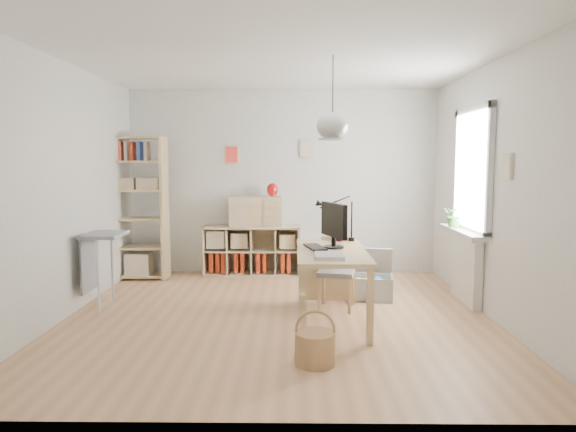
{
  "coord_description": "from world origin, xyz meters",
  "views": [
    {
      "loc": [
        0.17,
        -5.34,
        1.64
      ],
      "look_at": [
        0.1,
        0.3,
        1.05
      ],
      "focal_mm": 32.0,
      "sensor_mm": 36.0,
      "label": 1
    }
  ],
  "objects_px": {
    "chair": "(337,268)",
    "drawer_chest": "(255,211)",
    "cube_shelf": "(251,254)",
    "monitor": "(334,223)",
    "desk": "(331,259)",
    "storage_chest": "(370,282)",
    "tall_bookshelf": "(137,202)"
  },
  "relations": [
    {
      "from": "tall_bookshelf",
      "to": "drawer_chest",
      "type": "distance_m",
      "value": 1.66
    },
    {
      "from": "storage_chest",
      "to": "drawer_chest",
      "type": "distance_m",
      "value": 2.09
    },
    {
      "from": "monitor",
      "to": "drawer_chest",
      "type": "xyz_separation_m",
      "value": [
        -0.98,
        2.08,
        -0.08
      ]
    },
    {
      "from": "cube_shelf",
      "to": "chair",
      "type": "bearing_deg",
      "value": -57.03
    },
    {
      "from": "tall_bookshelf",
      "to": "storage_chest",
      "type": "height_order",
      "value": "tall_bookshelf"
    },
    {
      "from": "tall_bookshelf",
      "to": "chair",
      "type": "distance_m",
      "value": 3.12
    },
    {
      "from": "drawer_chest",
      "to": "monitor",
      "type": "bearing_deg",
      "value": -70.02
    },
    {
      "from": "cube_shelf",
      "to": "tall_bookshelf",
      "type": "xyz_separation_m",
      "value": [
        -1.56,
        -0.28,
        0.79
      ]
    },
    {
      "from": "cube_shelf",
      "to": "monitor",
      "type": "distance_m",
      "value": 2.47
    },
    {
      "from": "cube_shelf",
      "to": "desk",
      "type": "bearing_deg",
      "value": -65.39
    },
    {
      "from": "desk",
      "to": "monitor",
      "type": "distance_m",
      "value": 0.38
    },
    {
      "from": "cube_shelf",
      "to": "chair",
      "type": "xyz_separation_m",
      "value": [
        1.12,
        -1.73,
        0.15
      ]
    },
    {
      "from": "chair",
      "to": "storage_chest",
      "type": "distance_m",
      "value": 0.67
    },
    {
      "from": "tall_bookshelf",
      "to": "storage_chest",
      "type": "distance_m",
      "value": 3.41
    },
    {
      "from": "cube_shelf",
      "to": "drawer_chest",
      "type": "xyz_separation_m",
      "value": [
        0.08,
        -0.04,
        0.64
      ]
    },
    {
      "from": "desk",
      "to": "tall_bookshelf",
      "type": "bearing_deg",
      "value": 142.99
    },
    {
      "from": "cube_shelf",
      "to": "tall_bookshelf",
      "type": "relative_size",
      "value": 0.7
    },
    {
      "from": "desk",
      "to": "drawer_chest",
      "type": "bearing_deg",
      "value": 113.36
    },
    {
      "from": "chair",
      "to": "drawer_chest",
      "type": "distance_m",
      "value": 2.04
    },
    {
      "from": "tall_bookshelf",
      "to": "monitor",
      "type": "distance_m",
      "value": 3.2
    },
    {
      "from": "chair",
      "to": "drawer_chest",
      "type": "bearing_deg",
      "value": 132.78
    },
    {
      "from": "chair",
      "to": "desk",
      "type": "bearing_deg",
      "value": -90.07
    },
    {
      "from": "desk",
      "to": "chair",
      "type": "distance_m",
      "value": 0.55
    },
    {
      "from": "storage_chest",
      "to": "desk",
      "type": "bearing_deg",
      "value": -111.17
    },
    {
      "from": "cube_shelf",
      "to": "drawer_chest",
      "type": "height_order",
      "value": "drawer_chest"
    },
    {
      "from": "desk",
      "to": "drawer_chest",
      "type": "height_order",
      "value": "drawer_chest"
    },
    {
      "from": "tall_bookshelf",
      "to": "chair",
      "type": "xyz_separation_m",
      "value": [
        2.68,
        -1.45,
        -0.64
      ]
    },
    {
      "from": "desk",
      "to": "tall_bookshelf",
      "type": "height_order",
      "value": "tall_bookshelf"
    },
    {
      "from": "desk",
      "to": "cube_shelf",
      "type": "xyz_separation_m",
      "value": [
        -1.02,
        2.23,
        -0.36
      ]
    },
    {
      "from": "cube_shelf",
      "to": "tall_bookshelf",
      "type": "bearing_deg",
      "value": -169.81
    },
    {
      "from": "cube_shelf",
      "to": "monitor",
      "type": "height_order",
      "value": "monitor"
    },
    {
      "from": "chair",
      "to": "drawer_chest",
      "type": "height_order",
      "value": "drawer_chest"
    }
  ]
}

